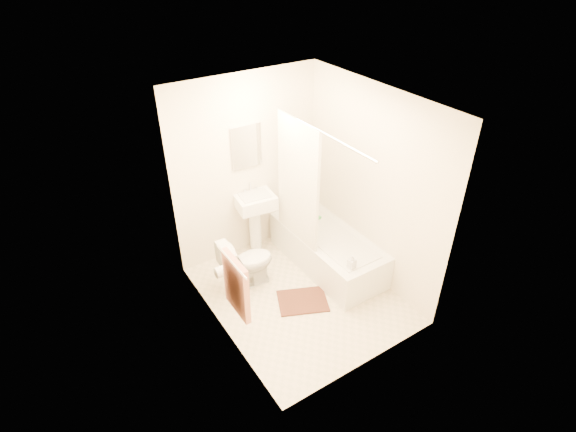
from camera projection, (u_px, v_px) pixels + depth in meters
floor at (299, 295)px, 5.44m from camera, size 2.40×2.40×0.00m
ceiling at (303, 101)px, 4.13m from camera, size 2.40×2.40×0.00m
wall_back at (247, 168)px, 5.63m from camera, size 2.00×0.02×2.40m
wall_left at (215, 241)px, 4.33m from camera, size 0.02×2.40×2.40m
wall_right at (371, 186)px, 5.24m from camera, size 0.02×2.40×2.40m
mirror at (246, 147)px, 5.45m from camera, size 0.40×0.03×0.55m
curtain_rod at (321, 132)px, 4.56m from camera, size 0.03×1.70×0.03m
shower_curtain at (298, 183)px, 5.26m from camera, size 0.04×0.80×1.55m
towel_bar at (231, 261)px, 4.22m from camera, size 0.02×0.60×0.02m
towel at (236, 286)px, 4.41m from camera, size 0.06×0.45×0.66m
toilet_paper at (221, 272)px, 4.72m from camera, size 0.11×0.12×0.12m
toilet at (246, 263)px, 5.43m from camera, size 0.69×0.42×0.65m
sink at (255, 221)px, 5.93m from camera, size 0.53×0.45×0.95m
bathtub at (327, 249)px, 5.81m from camera, size 0.72×1.66×0.47m
bath_mat at (303, 301)px, 5.33m from camera, size 0.70×0.63×0.02m
soap_bottle at (352, 262)px, 5.08m from camera, size 0.09×0.09×0.18m
scrub_brush at (315, 216)px, 6.02m from camera, size 0.10×0.20×0.04m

